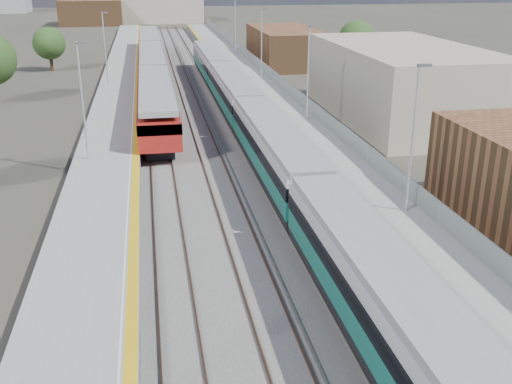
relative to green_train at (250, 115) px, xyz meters
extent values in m
plane|color=#47443A|center=(-1.50, 10.22, -2.07)|extent=(320.00, 320.00, 0.00)
cube|color=#565451|center=(-3.75, 12.72, -2.04)|extent=(10.50, 155.00, 0.06)
cube|color=#4C3323|center=(-0.72, 15.22, -1.96)|extent=(0.07, 160.00, 0.14)
cube|color=#4C3323|center=(0.72, 15.22, -1.96)|extent=(0.07, 160.00, 0.14)
cube|color=#4C3323|center=(-4.22, 15.22, -1.96)|extent=(0.07, 160.00, 0.14)
cube|color=#4C3323|center=(-2.78, 15.22, -1.96)|extent=(0.07, 160.00, 0.14)
cube|color=#4C3323|center=(-7.72, 15.22, -1.96)|extent=(0.07, 160.00, 0.14)
cube|color=#4C3323|center=(-6.28, 15.22, -1.96)|extent=(0.07, 160.00, 0.14)
cube|color=gray|center=(-1.05, 15.22, -1.97)|extent=(0.08, 160.00, 0.10)
cube|color=gray|center=(-2.45, 15.22, -1.97)|extent=(0.08, 160.00, 0.10)
cube|color=slate|center=(3.75, 12.72, -1.57)|extent=(4.70, 155.00, 1.00)
cube|color=gray|center=(3.75, 12.72, -1.07)|extent=(4.70, 155.00, 0.03)
cube|color=gold|center=(1.65, 12.72, -1.05)|extent=(0.40, 155.00, 0.01)
cube|color=gray|center=(5.95, 12.72, -0.47)|extent=(0.06, 155.00, 1.20)
cylinder|color=#9EA0A3|center=(5.10, -17.78, 2.70)|extent=(0.12, 0.12, 7.50)
cube|color=#4C4C4F|center=(5.35, -17.78, 6.35)|extent=(0.70, 0.18, 0.14)
cylinder|color=#9EA0A3|center=(5.10, 2.22, 2.70)|extent=(0.12, 0.12, 7.50)
cube|color=#4C4C4F|center=(5.35, 2.22, 6.35)|extent=(0.70, 0.18, 0.14)
cylinder|color=#9EA0A3|center=(5.10, 22.22, 2.70)|extent=(0.12, 0.12, 7.50)
cube|color=#4C4C4F|center=(5.35, 22.22, 6.35)|extent=(0.70, 0.18, 0.14)
cylinder|color=#9EA0A3|center=(5.10, 42.22, 2.70)|extent=(0.12, 0.12, 7.50)
cube|color=#4C4C4F|center=(5.35, 42.22, 6.35)|extent=(0.70, 0.18, 0.14)
cube|color=slate|center=(-10.55, 12.72, -1.57)|extent=(4.30, 155.00, 1.00)
cube|color=gray|center=(-10.55, 12.72, -1.07)|extent=(4.30, 155.00, 0.03)
cube|color=gold|center=(-8.65, 12.72, -1.05)|extent=(0.45, 155.00, 0.01)
cube|color=silver|center=(-9.00, 12.72, -1.05)|extent=(0.08, 155.00, 0.01)
cylinder|color=#9EA0A3|center=(-11.70, -5.78, 2.70)|extent=(0.12, 0.12, 7.50)
cube|color=#4C4C4F|center=(-11.45, -5.78, 6.35)|extent=(0.70, 0.18, 0.14)
cylinder|color=#9EA0A3|center=(-11.70, 20.22, 2.70)|extent=(0.12, 0.12, 7.50)
cube|color=#4C4C4F|center=(-11.45, 20.22, 6.35)|extent=(0.70, 0.18, 0.14)
cube|color=tan|center=(14.50, 5.22, 1.13)|extent=(11.00, 22.00, 6.40)
cube|color=brown|center=(11.50, 38.22, 0.33)|extent=(8.00, 18.00, 4.80)
cube|color=tan|center=(-3.50, 110.22, 1.43)|extent=(20.00, 14.00, 7.00)
cube|color=brown|center=(-19.50, 105.22, 0.73)|extent=(14.00, 12.00, 5.60)
cube|color=black|center=(0.00, -27.70, -1.26)|extent=(2.52, 18.10, 0.43)
cube|color=#126044|center=(0.00, -27.70, -0.51)|extent=(2.62, 18.10, 1.06)
cube|color=black|center=(0.00, -27.70, 0.32)|extent=(2.67, 18.10, 0.72)
cube|color=#BDBFBF|center=(0.00, -27.70, 0.90)|extent=(2.62, 18.10, 0.45)
cube|color=gray|center=(0.00, -27.70, 1.29)|extent=(2.32, 18.10, 0.37)
cube|color=black|center=(0.00, -9.10, -1.26)|extent=(2.52, 18.10, 0.43)
cube|color=#126044|center=(0.00, -9.10, -0.51)|extent=(2.62, 18.10, 1.06)
cube|color=black|center=(0.00, -9.10, 0.32)|extent=(2.67, 18.10, 0.72)
cube|color=#BDBFBF|center=(0.00, -9.10, 0.90)|extent=(2.62, 18.10, 0.45)
cube|color=gray|center=(0.00, -9.10, 1.29)|extent=(2.32, 18.10, 0.37)
cube|color=black|center=(0.00, 9.50, -1.26)|extent=(2.52, 18.10, 0.43)
cube|color=#126044|center=(0.00, 9.50, -0.51)|extent=(2.62, 18.10, 1.06)
cube|color=black|center=(0.00, 9.50, 0.32)|extent=(2.67, 18.10, 0.72)
cube|color=#BDBFBF|center=(0.00, 9.50, 0.90)|extent=(2.62, 18.10, 0.45)
cube|color=gray|center=(0.00, 9.50, 1.29)|extent=(2.32, 18.10, 0.37)
cube|color=black|center=(0.00, 28.10, -1.26)|extent=(2.52, 18.10, 0.43)
cube|color=#126044|center=(0.00, 28.10, -0.51)|extent=(2.62, 18.10, 1.06)
cube|color=black|center=(0.00, 28.10, 0.32)|extent=(2.67, 18.10, 0.72)
cube|color=#BDBFBF|center=(0.00, 28.10, 0.90)|extent=(2.62, 18.10, 0.45)
cube|color=gray|center=(0.00, 28.10, 1.29)|extent=(2.32, 18.10, 0.37)
cube|color=black|center=(-7.00, 4.32, -1.58)|extent=(1.99, 16.92, 0.69)
cube|color=maroon|center=(-7.00, 4.32, 0.08)|extent=(2.93, 19.91, 2.10)
cube|color=black|center=(-7.00, 4.32, 0.60)|extent=(3.00, 19.91, 0.73)
cube|color=gray|center=(-7.00, 4.32, 1.65)|extent=(2.62, 19.91, 0.42)
cube|color=black|center=(-7.00, 24.73, -1.58)|extent=(1.99, 16.92, 0.69)
cube|color=maroon|center=(-7.00, 24.73, 0.08)|extent=(2.93, 19.91, 2.10)
cube|color=black|center=(-7.00, 24.73, 0.60)|extent=(3.00, 19.91, 0.73)
cube|color=gray|center=(-7.00, 24.73, 1.65)|extent=(2.62, 19.91, 0.42)
cube|color=black|center=(-7.00, 45.14, -1.58)|extent=(1.99, 16.92, 0.69)
cube|color=maroon|center=(-7.00, 45.14, 0.08)|extent=(2.93, 19.91, 2.10)
cube|color=black|center=(-7.00, 45.14, 0.60)|extent=(3.00, 19.91, 0.73)
cube|color=gray|center=(-7.00, 45.14, 1.65)|extent=(2.62, 19.91, 0.42)
cylinder|color=#382619|center=(-19.79, 37.73, -1.09)|extent=(0.44, 0.44, 1.96)
sphere|color=#234219|center=(-19.79, 37.73, 1.46)|extent=(4.13, 4.13, 4.13)
cylinder|color=#382619|center=(19.25, 31.03, -0.96)|extent=(0.44, 0.44, 2.23)
sphere|color=#234219|center=(19.25, 31.03, 1.95)|extent=(4.71, 4.71, 4.71)
camera|label=1|loc=(-7.54, -44.41, 10.71)|focal=42.00mm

